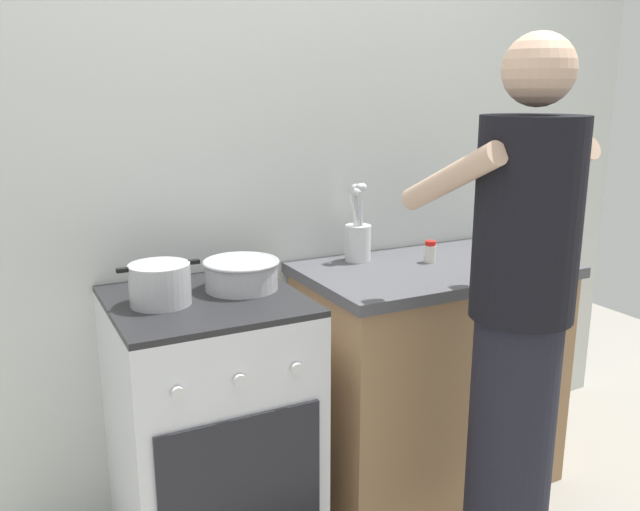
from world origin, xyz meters
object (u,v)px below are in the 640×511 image
at_px(spice_bottle, 430,252).
at_px(person, 518,329).
at_px(mixing_bowl, 241,273).
at_px(pot, 160,284).
at_px(stove_range, 210,425).
at_px(utensil_crock, 358,237).

height_order(spice_bottle, person, person).
height_order(mixing_bowl, person, person).
distance_m(pot, spice_bottle, 1.05).
bearing_deg(stove_range, person, -37.34).
distance_m(pot, person, 1.09).
height_order(stove_range, utensil_crock, utensil_crock).
height_order(pot, mixing_bowl, pot).
relative_size(stove_range, pot, 3.53).
bearing_deg(person, utensil_crock, 97.20).
distance_m(stove_range, spice_bottle, 1.03).
height_order(mixing_bowl, spice_bottle, mixing_bowl).
relative_size(spice_bottle, person, 0.05).
bearing_deg(utensil_crock, spice_bottle, -32.00).
xyz_separation_m(mixing_bowl, person, (0.63, -0.63, -0.09)).
relative_size(stove_range, person, 0.53).
distance_m(utensil_crock, spice_bottle, 0.28).
bearing_deg(spice_bottle, utensil_crock, 148.00).
distance_m(stove_range, person, 1.05).
xyz_separation_m(stove_range, utensil_crock, (0.67, 0.19, 0.54)).
xyz_separation_m(utensil_crock, person, (0.10, -0.78, -0.13)).
xyz_separation_m(stove_range, person, (0.77, -0.59, 0.41)).
bearing_deg(stove_range, spice_bottle, 2.55).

